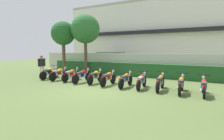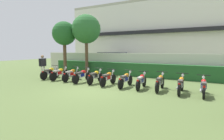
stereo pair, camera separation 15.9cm
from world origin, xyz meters
TOP-DOWN VIEW (x-y plane):
  - ground at (0.00, 0.00)m, footprint 60.00×60.00m
  - building at (0.00, 14.52)m, footprint 22.02×6.50m
  - compound_wall at (0.00, 6.82)m, footprint 20.91×0.30m
  - hedge_row at (0.00, 6.12)m, footprint 16.73×0.70m
  - parked_car at (-3.75, 9.18)m, footprint 4.56×2.19m
  - tree_near_inspector at (-6.50, 4.83)m, footprint 2.16×2.16m
  - tree_far_side at (-4.50, 5.51)m, footprint 2.56×2.56m
  - motorcycle_in_row_0 at (-5.10, 1.82)m, footprint 0.60×1.95m
  - motorcycle_in_row_1 at (-4.12, 1.79)m, footprint 0.60×1.91m
  - motorcycle_in_row_2 at (-3.09, 1.91)m, footprint 0.60×1.94m
  - motorcycle_in_row_3 at (-2.06, 1.79)m, footprint 0.60×1.96m
  - motorcycle_in_row_4 at (-1.09, 1.93)m, footprint 0.60×1.85m
  - motorcycle_in_row_5 at (-0.05, 1.77)m, footprint 0.60×1.82m
  - motorcycle_in_row_6 at (1.09, 1.83)m, footprint 0.60×1.89m
  - motorcycle_in_row_7 at (2.03, 1.86)m, footprint 0.60×1.79m
  - motorcycle_in_row_8 at (3.04, 1.95)m, footprint 0.60×1.92m
  - motorcycle_in_row_9 at (4.10, 1.82)m, footprint 0.60×1.88m
  - motorcycle_in_row_10 at (5.10, 1.84)m, footprint 0.60×1.80m
  - inspector_person at (-6.18, 2.05)m, footprint 0.23×0.70m

SIDE VIEW (x-z plane):
  - ground at x=0.00m, z-range 0.00..0.00m
  - motorcycle_in_row_10 at x=5.10m, z-range -0.03..0.91m
  - motorcycle_in_row_7 at x=2.03m, z-range -0.03..0.91m
  - motorcycle_in_row_6 at x=1.09m, z-range -0.03..0.92m
  - motorcycle_in_row_5 at x=-0.05m, z-range -0.03..0.93m
  - motorcycle_in_row_4 at x=-1.09m, z-range -0.03..0.93m
  - motorcycle_in_row_2 at x=-3.09m, z-range -0.03..0.93m
  - motorcycle_in_row_9 at x=4.10m, z-range -0.03..0.93m
  - motorcycle_in_row_8 at x=3.04m, z-range -0.03..0.94m
  - motorcycle_in_row_3 at x=-2.06m, z-range -0.03..0.94m
  - motorcycle_in_row_0 at x=-5.10m, z-range -0.03..0.94m
  - motorcycle_in_row_1 at x=-4.12m, z-range -0.03..0.95m
  - hedge_row at x=0.00m, z-range 0.00..1.07m
  - compound_wall at x=0.00m, z-range 0.00..1.85m
  - parked_car at x=-3.75m, z-range -0.01..1.88m
  - inspector_person at x=-6.18m, z-range 0.17..1.91m
  - tree_near_inspector at x=-6.50m, z-range 1.23..5.95m
  - building at x=0.00m, z-range 0.00..7.68m
  - tree_far_side at x=-4.50m, z-range 1.32..6.59m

